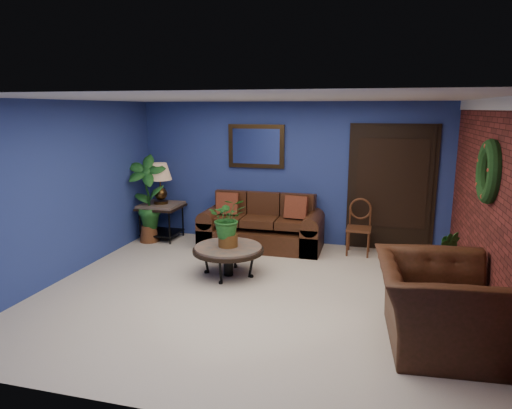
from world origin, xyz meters
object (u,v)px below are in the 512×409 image
(end_table, at_px, (161,212))
(side_chair, at_px, (359,223))
(armchair, at_px, (437,305))
(coffee_table, at_px, (228,250))
(sofa, at_px, (262,229))
(table_lamp, at_px, (160,178))

(end_table, bearing_deg, side_chair, 1.09)
(end_table, xyz_separation_m, armchair, (4.45, -2.85, -0.08))
(coffee_table, height_order, end_table, end_table)
(coffee_table, bearing_deg, sofa, 85.27)
(sofa, height_order, coffee_table, sofa)
(side_chair, bearing_deg, end_table, -177.25)
(sofa, xyz_separation_m, table_lamp, (-1.91, -0.03, 0.83))
(end_table, xyz_separation_m, table_lamp, (0.00, 0.00, 0.62))
(table_lamp, height_order, armchair, table_lamp)
(coffee_table, relative_size, armchair, 0.76)
(sofa, bearing_deg, end_table, -179.14)
(end_table, height_order, table_lamp, table_lamp)
(table_lamp, distance_m, side_chair, 3.62)
(coffee_table, height_order, table_lamp, table_lamp)
(table_lamp, xyz_separation_m, armchair, (4.45, -2.85, -0.70))
(sofa, relative_size, coffee_table, 2.04)
(sofa, relative_size, table_lamp, 2.90)
(side_chair, bearing_deg, sofa, -176.98)
(coffee_table, relative_size, end_table, 1.40)
(armchair, bearing_deg, side_chair, 12.51)
(table_lamp, relative_size, armchair, 0.54)
(armchair, bearing_deg, table_lamp, 53.03)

